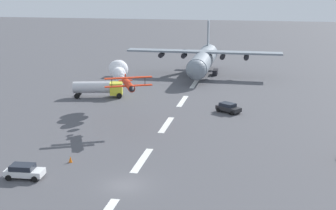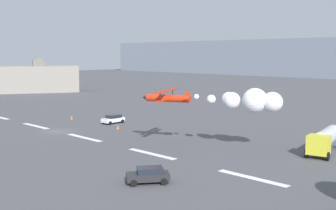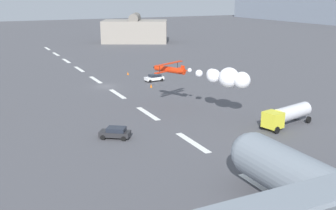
{
  "view_description": "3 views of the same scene",
  "coord_description": "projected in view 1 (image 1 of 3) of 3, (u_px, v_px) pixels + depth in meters",
  "views": [
    {
      "loc": [
        -43.85,
        -13.14,
        20.39
      ],
      "look_at": [
        16.12,
        -1.38,
        4.55
      ],
      "focal_mm": 50.96,
      "sensor_mm": 36.0,
      "label": 1
    },
    {
      "loc": [
        60.15,
        -35.1,
        12.11
      ],
      "look_at": [
        19.63,
        5.02,
        5.42
      ],
      "focal_mm": 46.32,
      "sensor_mm": 36.0,
      "label": 2
    },
    {
      "loc": [
        79.67,
        -24.63,
        18.65
      ],
      "look_at": [
        29.25,
        0.0,
        3.23
      ],
      "focal_mm": 43.82,
      "sensor_mm": 36.0,
      "label": 3
    }
  ],
  "objects": [
    {
      "name": "runway_stripe_6",
      "position": [
        166.0,
        125.0,
        70.02
      ],
      "size": [
        8.0,
        0.9,
        0.01
      ],
      "primitive_type": "cube",
      "color": "white",
      "rests_on": "ground"
    },
    {
      "name": "fuel_tanker_truck",
      "position": [
        99.0,
        88.0,
        86.37
      ],
      "size": [
        4.54,
        9.2,
        2.9
      ],
      "color": "yellow",
      "rests_on": "ground"
    },
    {
      "name": "airport_staff_sedan",
      "position": [
        24.0,
        171.0,
        50.86
      ],
      "size": [
        2.26,
        4.2,
        1.52
      ],
      "color": "white",
      "rests_on": "ground"
    },
    {
      "name": "cargo_transport_plane",
      "position": [
        203.0,
        60.0,
        105.15
      ],
      "size": [
        25.63,
        34.48,
        11.51
      ],
      "color": "gray",
      "rests_on": "ground"
    },
    {
      "name": "runway_stripe_8",
      "position": [
        194.0,
        84.0,
        97.74
      ],
      "size": [
        8.0,
        0.9,
        0.01
      ],
      "primitive_type": "cube",
      "color": "white",
      "rests_on": "ground"
    },
    {
      "name": "followme_car_yellow",
      "position": [
        228.0,
        107.0,
        76.5
      ],
      "size": [
        3.79,
        4.32,
        1.52
      ],
      "color": "#262628",
      "rests_on": "ground"
    },
    {
      "name": "ground_plane",
      "position": [
        125.0,
        185.0,
        49.22
      ],
      "size": [
        440.0,
        440.0,
        0.0
      ],
      "primitive_type": "plane",
      "color": "#4C4C51",
      "rests_on": "ground"
    },
    {
      "name": "runway_stripe_5",
      "position": [
        142.0,
        160.0,
        56.15
      ],
      "size": [
        8.0,
        0.9,
        0.01
      ],
      "primitive_type": "cube",
      "color": "white",
      "rests_on": "ground"
    },
    {
      "name": "stunt_biplane_red",
      "position": [
        119.0,
        71.0,
        76.51
      ],
      "size": [
        17.16,
        10.14,
        3.1
      ],
      "color": "red"
    },
    {
      "name": "traffic_cone_far",
      "position": [
        70.0,
        159.0,
        55.37
      ],
      "size": [
        0.44,
        0.44,
        0.75
      ],
      "primitive_type": "cone",
      "color": "orange",
      "rests_on": "ground"
    },
    {
      "name": "runway_stripe_7",
      "position": [
        183.0,
        101.0,
        83.88
      ],
      "size": [
        8.0,
        0.9,
        0.01
      ],
      "primitive_type": "cube",
      "color": "white",
      "rests_on": "ground"
    }
  ]
}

